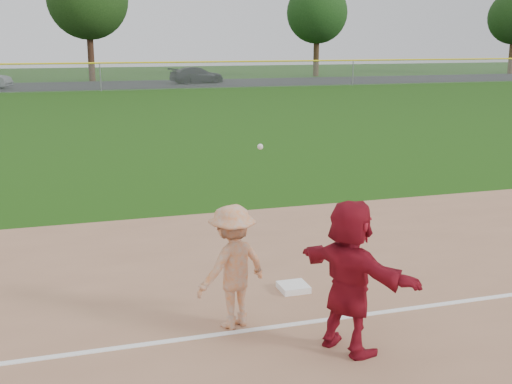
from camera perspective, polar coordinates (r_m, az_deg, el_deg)
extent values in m
plane|color=#1C470D|center=(9.49, 2.69, -9.70)|extent=(160.00, 160.00, 0.00)
cube|color=white|center=(8.80, 4.47, -11.49)|extent=(60.00, 0.10, 0.01)
cube|color=black|center=(54.42, -14.02, 9.19)|extent=(120.00, 10.00, 0.01)
cube|color=white|center=(9.83, 3.34, -8.45)|extent=(0.42, 0.42, 0.09)
imported|color=maroon|center=(7.80, 8.32, -7.44)|extent=(1.27, 1.83, 1.90)
imported|color=black|center=(55.45, -5.28, 10.31)|extent=(4.97, 2.85, 1.35)
imported|color=#B0B0B3|center=(8.40, -2.11, -6.65)|extent=(1.23, 1.00, 1.65)
sphere|color=silver|center=(8.59, 0.38, 4.05)|extent=(0.08, 0.08, 0.08)
plane|color=#999EA0|center=(48.38, -13.67, 9.90)|extent=(110.00, 0.00, 110.00)
cylinder|color=yellow|center=(48.33, -13.73, 11.08)|extent=(110.00, 0.12, 0.12)
cylinder|color=gray|center=(48.38, -13.67, 9.90)|extent=(0.08, 0.08, 2.00)
cylinder|color=gray|center=(53.47, 8.60, 10.43)|extent=(0.08, 0.08, 2.00)
cylinder|color=#341D12|center=(59.80, -14.45, 11.49)|extent=(0.56, 0.56, 4.10)
cylinder|color=#352413|center=(65.95, 5.36, 11.79)|extent=(0.56, 0.56, 3.64)
sphere|color=#13330F|center=(65.96, 5.45, 15.59)|extent=(6.00, 6.00, 6.00)
cylinder|color=#3E2A16|center=(75.76, 21.74, 11.07)|extent=(0.56, 0.56, 3.49)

